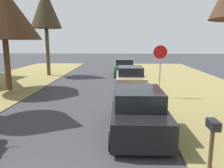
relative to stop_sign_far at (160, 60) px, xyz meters
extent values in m
cylinder|color=#9EA0A5|center=(0.00, -0.09, -1.03)|extent=(0.07, 0.26, 2.25)
cylinder|color=white|center=(0.00, 0.03, 0.42)|extent=(0.81, 0.15, 0.80)
cylinder|color=red|center=(0.00, 0.04, 0.42)|extent=(0.77, 0.16, 0.76)
cylinder|color=#523723|center=(-9.62, 1.44, -0.50)|extent=(0.36, 0.36, 3.29)
cone|color=#422918|center=(-9.62, 1.44, 2.84)|extent=(4.57, 4.57, 3.41)
cylinder|color=#523723|center=(-9.87, 1.81, 1.65)|extent=(0.92, 0.71, 1.13)
cylinder|color=#48402C|center=(-9.14, 8.11, 0.05)|extent=(0.34, 0.34, 4.39)
cone|color=#3A301E|center=(-9.14, 8.11, 4.05)|extent=(2.85, 2.85, 3.62)
cylinder|color=#48402C|center=(-9.43, 7.93, 2.81)|extent=(0.54, 0.77, 1.21)
cylinder|color=#48402C|center=(-9.66, 8.03, 3.06)|extent=(0.32, 1.19, 1.71)
cylinder|color=#48402C|center=(-9.64, 7.87, 2.84)|extent=(0.65, 1.16, 1.29)
cube|color=black|center=(-1.60, -4.89, -1.61)|extent=(1.86, 4.41, 0.85)
cube|color=black|center=(-1.60, -5.11, -0.90)|extent=(1.62, 2.04, 0.56)
cylinder|color=black|center=(-2.48, -3.25, -1.90)|extent=(0.20, 0.60, 0.60)
cylinder|color=black|center=(-0.74, -3.24, -1.90)|extent=(0.20, 0.60, 0.60)
cylinder|color=black|center=(-2.45, -6.55, -1.90)|extent=(0.20, 0.60, 0.60)
cylinder|color=black|center=(-0.71, -6.54, -1.90)|extent=(0.20, 0.60, 0.60)
cube|color=tan|center=(-1.59, 2.24, -1.61)|extent=(1.86, 4.41, 0.85)
cube|color=black|center=(-1.58, 2.02, -0.90)|extent=(1.62, 2.04, 0.56)
cylinder|color=black|center=(-2.47, 3.88, -1.90)|extent=(0.20, 0.60, 0.60)
cylinder|color=black|center=(-0.73, 3.89, -1.90)|extent=(0.20, 0.60, 0.60)
cylinder|color=black|center=(-2.44, 0.58, -1.90)|extent=(0.20, 0.60, 0.60)
cylinder|color=black|center=(-0.70, 0.59, -1.90)|extent=(0.20, 0.60, 0.60)
cube|color=#28663D|center=(-1.90, 8.88, -1.61)|extent=(1.86, 4.41, 0.85)
cube|color=black|center=(-1.90, 8.66, -0.90)|extent=(1.62, 2.04, 0.56)
cylinder|color=black|center=(-2.78, 10.52, -1.90)|extent=(0.20, 0.60, 0.60)
cylinder|color=black|center=(-1.04, 10.54, -1.90)|extent=(0.20, 0.60, 0.60)
cylinder|color=black|center=(-2.76, 7.22, -1.90)|extent=(0.20, 0.60, 0.60)
cylinder|color=black|center=(-1.02, 7.24, -1.90)|extent=(0.20, 0.60, 0.60)
cube|color=brown|center=(0.03, -7.44, -1.62)|extent=(0.08, 0.08, 1.05)
cube|color=black|center=(0.03, -7.44, -0.99)|extent=(0.22, 0.44, 0.22)
camera|label=1|loc=(-2.21, -12.59, 0.98)|focal=35.28mm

